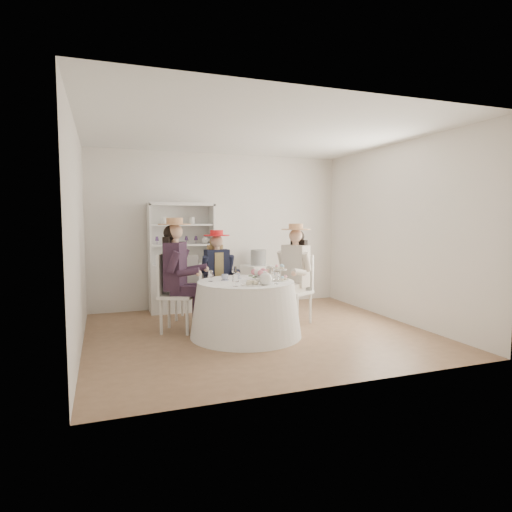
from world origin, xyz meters
name	(u,v)px	position (x,y,z in m)	size (l,w,h in m)	color
ground	(258,333)	(0.00, 0.00, 0.00)	(4.50, 4.50, 0.00)	brown
ceiling	(259,132)	(0.00, 0.00, 2.70)	(4.50, 4.50, 0.00)	white
wall_back	(220,231)	(0.00, 2.00, 1.35)	(4.50, 4.50, 0.00)	white
wall_front	(334,242)	(0.00, -2.00, 1.35)	(4.50, 4.50, 0.00)	white
wall_left	(78,237)	(-2.25, 0.00, 1.35)	(4.50, 4.50, 0.00)	white
wall_right	(397,233)	(2.25, 0.00, 1.35)	(4.50, 4.50, 0.00)	white
tea_table	(246,309)	(-0.21, -0.08, 0.37)	(1.48, 1.48, 0.74)	white
hutch	(182,273)	(-0.73, 1.76, 0.65)	(1.18, 0.67, 1.83)	silver
side_table	(258,286)	(0.62, 1.70, 0.37)	(0.47, 0.47, 0.74)	silver
hatbox	(258,258)	(0.62, 1.70, 0.87)	(0.27, 0.27, 0.27)	black
guest_left	(177,268)	(-1.02, 0.44, 0.89)	(0.66, 0.60, 1.57)	silver
guest_mid	(217,270)	(-0.34, 0.88, 0.79)	(0.51, 0.53, 1.39)	silver
guest_right	(294,268)	(0.68, 0.31, 0.84)	(0.64, 0.58, 1.49)	silver
spare_chair	(188,285)	(-0.76, 1.08, 0.54)	(0.56, 0.56, 1.01)	silver
teacup_a	(225,278)	(-0.45, 0.08, 0.77)	(0.09, 0.09, 0.08)	white
teacup_b	(238,276)	(-0.24, 0.18, 0.77)	(0.07, 0.07, 0.07)	white
teacup_c	(259,276)	(0.04, 0.09, 0.77)	(0.08, 0.08, 0.07)	white
flower_bowl	(261,279)	(-0.02, -0.15, 0.76)	(0.20, 0.20, 0.05)	white
flower_arrangement	(259,273)	(-0.01, -0.07, 0.84)	(0.21, 0.21, 0.08)	#D56A7E
table_teapot	(266,279)	(-0.08, -0.47, 0.81)	(0.23, 0.17, 0.18)	white
sandwich_plate	(252,284)	(-0.24, -0.42, 0.75)	(0.27, 0.27, 0.06)	white
cupcake_stand	(280,275)	(0.24, -0.19, 0.81)	(0.23, 0.23, 0.21)	white
stemware_set	(246,276)	(-0.21, -0.08, 0.81)	(0.96, 0.93, 0.15)	white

